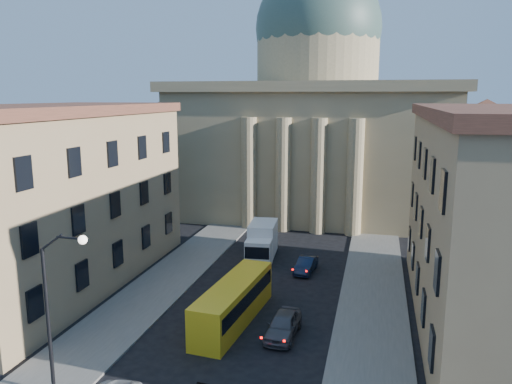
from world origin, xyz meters
TOP-DOWN VIEW (x-y plane):
  - sidewalk_left at (-8.50, 18.00)m, footprint 5.00×60.00m
  - sidewalk_right at (8.50, 18.00)m, footprint 5.00×60.00m
  - church at (0.00, 55.47)m, footprint 68.02×28.76m
  - building_left at (-17.00, 22.00)m, footprint 11.60×26.60m
  - building_right at (17.00, 22.00)m, footprint 11.60×26.60m
  - street_lamp at (-6.97, 8.00)m, footprint 2.62×0.44m
  - car_right_far at (2.90, 17.30)m, footprint 2.04×4.62m
  - car_right_distant at (2.63, 29.57)m, footprint 1.77×4.08m
  - city_bus at (-0.80, 18.54)m, footprint 3.23×10.18m
  - box_truck at (-2.03, 32.28)m, footprint 2.89×6.26m

SIDE VIEW (x-z plane):
  - sidewalk_left at x=-8.50m, z-range 0.00..0.15m
  - sidewalk_right at x=8.50m, z-range 0.00..0.15m
  - car_right_distant at x=2.63m, z-range 0.00..1.31m
  - car_right_far at x=2.90m, z-range 0.00..1.55m
  - city_bus at x=-0.80m, z-range 0.11..2.93m
  - box_truck at x=-2.03m, z-range -0.09..3.25m
  - street_lamp at x=-6.97m, z-range 0.87..9.70m
  - building_left at x=-17.00m, z-range 0.07..14.77m
  - building_right at x=17.00m, z-range 0.07..14.77m
  - church at x=0.00m, z-range -6.42..30.18m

